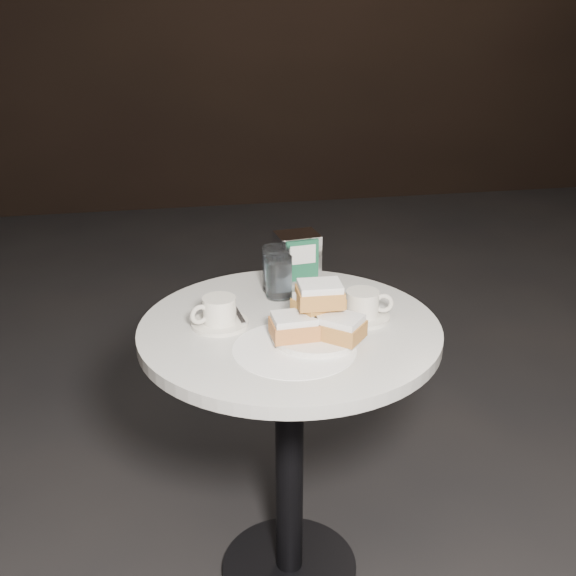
% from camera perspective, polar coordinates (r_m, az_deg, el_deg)
% --- Properties ---
extents(ground, '(7.00, 7.00, 0.00)m').
position_cam_1_polar(ground, '(2.10, 0.11, -21.50)').
color(ground, black).
rests_on(ground, ground).
extents(cafe_table, '(0.70, 0.70, 0.74)m').
position_cam_1_polar(cafe_table, '(1.76, 0.12, -8.75)').
color(cafe_table, black).
rests_on(cafe_table, ground).
extents(sugar_spill, '(0.34, 0.34, 0.00)m').
position_cam_1_polar(sugar_spill, '(1.56, 0.50, -4.83)').
color(sugar_spill, white).
rests_on(sugar_spill, cafe_table).
extents(beignet_plate, '(0.24, 0.24, 0.13)m').
position_cam_1_polar(beignet_plate, '(1.59, 2.34, -2.46)').
color(beignet_plate, white).
rests_on(beignet_plate, cafe_table).
extents(coffee_cup_left, '(0.17, 0.17, 0.07)m').
position_cam_1_polar(coffee_cup_left, '(1.66, -5.49, -2.01)').
color(coffee_cup_left, white).
rests_on(coffee_cup_left, cafe_table).
extents(coffee_cup_right, '(0.16, 0.16, 0.07)m').
position_cam_1_polar(coffee_cup_right, '(1.70, 5.92, -1.48)').
color(coffee_cup_right, white).
rests_on(coffee_cup_right, cafe_table).
extents(water_glass_left, '(0.07, 0.07, 0.12)m').
position_cam_1_polar(water_glass_left, '(1.84, -0.93, 1.48)').
color(water_glass_left, white).
rests_on(water_glass_left, cafe_table).
extents(water_glass_right, '(0.08, 0.08, 0.11)m').
position_cam_1_polar(water_glass_right, '(1.80, -0.72, 0.83)').
color(water_glass_right, white).
rests_on(water_glass_right, cafe_table).
extents(napkin_dispenser, '(0.12, 0.10, 0.13)m').
position_cam_1_polar(napkin_dispenser, '(1.90, 0.73, 2.50)').
color(napkin_dispenser, silver).
rests_on(napkin_dispenser, cafe_table).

